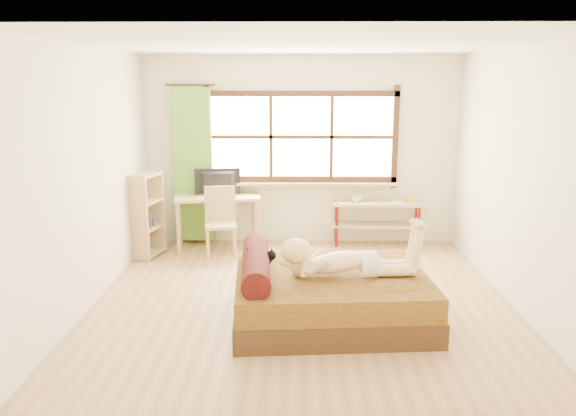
{
  "coord_description": "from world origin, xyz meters",
  "views": [
    {
      "loc": [
        -0.06,
        -5.81,
        2.36
      ],
      "look_at": [
        -0.16,
        0.2,
        0.98
      ],
      "focal_mm": 35.0,
      "sensor_mm": 36.0,
      "label": 1
    }
  ],
  "objects_px": {
    "woman": "(347,247)",
    "kitten": "(259,259)",
    "chair": "(221,217)",
    "pipe_shelf": "(378,214)",
    "desk": "(218,203)",
    "bed": "(326,294)",
    "bookshelf": "(147,215)"
  },
  "relations": [
    {
      "from": "woman",
      "to": "kitten",
      "type": "relative_size",
      "value": 4.67
    },
    {
      "from": "chair",
      "to": "pipe_shelf",
      "type": "xyz_separation_m",
      "value": [
        2.21,
        0.48,
        -0.05
      ]
    },
    {
      "from": "kitten",
      "to": "desk",
      "type": "xyz_separation_m",
      "value": [
        -0.75,
        2.37,
        0.05
      ]
    },
    {
      "from": "bed",
      "to": "pipe_shelf",
      "type": "bearing_deg",
      "value": 67.07
    },
    {
      "from": "chair",
      "to": "pipe_shelf",
      "type": "height_order",
      "value": "chair"
    },
    {
      "from": "bed",
      "to": "chair",
      "type": "xyz_separation_m",
      "value": [
        -1.33,
        2.11,
        0.26
      ]
    },
    {
      "from": "pipe_shelf",
      "to": "bookshelf",
      "type": "height_order",
      "value": "bookshelf"
    },
    {
      "from": "woman",
      "to": "bookshelf",
      "type": "xyz_separation_m",
      "value": [
        -2.51,
        2.06,
        -0.18
      ]
    },
    {
      "from": "woman",
      "to": "pipe_shelf",
      "type": "relative_size",
      "value": 1.05
    },
    {
      "from": "kitten",
      "to": "chair",
      "type": "xyz_separation_m",
      "value": [
        -0.66,
        2.01,
        -0.07
      ]
    },
    {
      "from": "desk",
      "to": "pipe_shelf",
      "type": "xyz_separation_m",
      "value": [
        2.3,
        0.12,
        -0.18
      ]
    },
    {
      "from": "bed",
      "to": "desk",
      "type": "xyz_separation_m",
      "value": [
        -1.42,
        2.48,
        0.39
      ]
    },
    {
      "from": "bookshelf",
      "to": "woman",
      "type": "bearing_deg",
      "value": -26.18
    },
    {
      "from": "desk",
      "to": "chair",
      "type": "height_order",
      "value": "chair"
    },
    {
      "from": "bed",
      "to": "kitten",
      "type": "height_order",
      "value": "bed"
    },
    {
      "from": "kitten",
      "to": "pipe_shelf",
      "type": "relative_size",
      "value": 0.22
    },
    {
      "from": "chair",
      "to": "bookshelf",
      "type": "height_order",
      "value": "bookshelf"
    },
    {
      "from": "bed",
      "to": "bookshelf",
      "type": "xyz_separation_m",
      "value": [
        -2.31,
        2.01,
        0.32
      ]
    },
    {
      "from": "kitten",
      "to": "chair",
      "type": "relative_size",
      "value": 0.31
    },
    {
      "from": "chair",
      "to": "desk",
      "type": "bearing_deg",
      "value": 94.56
    },
    {
      "from": "desk",
      "to": "bookshelf",
      "type": "relative_size",
      "value": 1.1
    },
    {
      "from": "woman",
      "to": "kitten",
      "type": "height_order",
      "value": "woman"
    },
    {
      "from": "desk",
      "to": "pipe_shelf",
      "type": "bearing_deg",
      "value": -5.84
    },
    {
      "from": "bed",
      "to": "desk",
      "type": "relative_size",
      "value": 1.6
    },
    {
      "from": "bed",
      "to": "pipe_shelf",
      "type": "relative_size",
      "value": 1.58
    },
    {
      "from": "bed",
      "to": "pipe_shelf",
      "type": "height_order",
      "value": "bed"
    },
    {
      "from": "kitten",
      "to": "bookshelf",
      "type": "distance_m",
      "value": 2.52
    },
    {
      "from": "kitten",
      "to": "desk",
      "type": "bearing_deg",
      "value": 103.19
    },
    {
      "from": "woman",
      "to": "kitten",
      "type": "distance_m",
      "value": 0.9
    },
    {
      "from": "pipe_shelf",
      "to": "bed",
      "type": "bearing_deg",
      "value": -106.75
    },
    {
      "from": "kitten",
      "to": "bookshelf",
      "type": "xyz_separation_m",
      "value": [
        -1.64,
        1.91,
        -0.01
      ]
    },
    {
      "from": "bed",
      "to": "pipe_shelf",
      "type": "xyz_separation_m",
      "value": [
        0.88,
        2.6,
        0.21
      ]
    }
  ]
}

